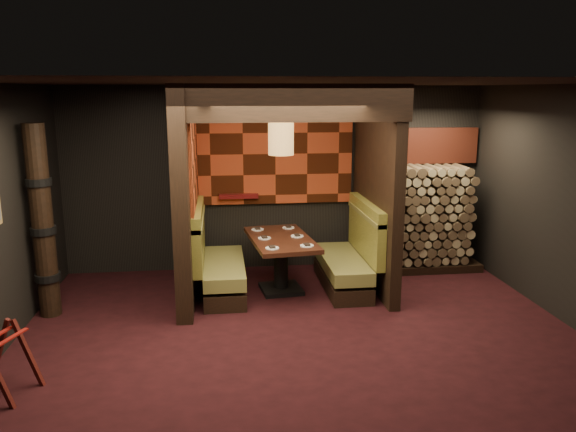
% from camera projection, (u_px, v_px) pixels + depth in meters
% --- Properties ---
extents(floor, '(6.50, 5.50, 0.02)m').
position_uv_depth(floor, '(302.00, 340.00, 6.41)').
color(floor, black).
rests_on(floor, ground).
extents(ceiling, '(6.50, 5.50, 0.02)m').
position_uv_depth(ceiling, '(303.00, 82.00, 5.78)').
color(ceiling, black).
rests_on(ceiling, ground).
extents(wall_back, '(6.50, 0.02, 2.85)m').
position_uv_depth(wall_back, '(277.00, 179.00, 8.77)').
color(wall_back, black).
rests_on(wall_back, ground).
extents(wall_front, '(6.50, 0.02, 2.85)m').
position_uv_depth(wall_front, '(369.00, 317.00, 3.42)').
color(wall_front, black).
rests_on(wall_front, ground).
extents(partition_left, '(0.20, 2.20, 2.85)m').
position_uv_depth(partition_left, '(185.00, 193.00, 7.53)').
color(partition_left, black).
rests_on(partition_left, floor).
extents(partition_right, '(0.15, 2.10, 2.85)m').
position_uv_depth(partition_right, '(376.00, 188.00, 7.90)').
color(partition_right, black).
rests_on(partition_right, floor).
extents(header_beam, '(2.85, 0.18, 0.44)m').
position_uv_depth(header_beam, '(292.00, 103.00, 6.50)').
color(header_beam, black).
rests_on(header_beam, partition_left).
extents(tapa_back_panel, '(2.40, 0.06, 1.55)m').
position_uv_depth(tapa_back_panel, '(275.00, 154.00, 8.63)').
color(tapa_back_panel, '#B03D1D').
rests_on(tapa_back_panel, wall_back).
extents(tapa_side_panel, '(0.04, 1.85, 1.45)m').
position_uv_depth(tapa_side_panel, '(194.00, 160.00, 7.62)').
color(tapa_side_panel, '#B03D1D').
rests_on(tapa_side_panel, partition_left).
extents(lacquer_shelf, '(0.60, 0.12, 0.07)m').
position_uv_depth(lacquer_shelf, '(239.00, 196.00, 8.64)').
color(lacquer_shelf, '#590F10').
rests_on(lacquer_shelf, wall_back).
extents(booth_bench_left, '(0.68, 1.60, 1.14)m').
position_uv_depth(booth_bench_left, '(216.00, 265.00, 7.80)').
color(booth_bench_left, black).
rests_on(booth_bench_left, floor).
extents(booth_bench_right, '(0.68, 1.60, 1.14)m').
position_uv_depth(booth_bench_right, '(350.00, 260.00, 8.03)').
color(booth_bench_right, black).
rests_on(booth_bench_right, floor).
extents(dining_table, '(0.97, 1.56, 0.78)m').
position_uv_depth(dining_table, '(281.00, 254.00, 7.82)').
color(dining_table, black).
rests_on(dining_table, floor).
extents(place_settings, '(0.76, 1.24, 0.03)m').
position_uv_depth(place_settings, '(281.00, 237.00, 7.77)').
color(place_settings, white).
rests_on(place_settings, dining_table).
extents(pendant_lamp, '(0.34, 0.34, 0.92)m').
position_uv_depth(pendant_lamp, '(281.00, 138.00, 7.42)').
color(pendant_lamp, '#AD7E41').
rests_on(pendant_lamp, ceiling).
extents(totem_column, '(0.31, 0.31, 2.40)m').
position_uv_depth(totem_column, '(42.00, 223.00, 6.85)').
color(totem_column, black).
rests_on(totem_column, floor).
extents(firewood_stack, '(1.73, 0.70, 1.64)m').
position_uv_depth(firewood_stack, '(425.00, 218.00, 8.78)').
color(firewood_stack, black).
rests_on(firewood_stack, floor).
extents(mosaic_header, '(1.83, 0.10, 0.56)m').
position_uv_depth(mosaic_header, '(421.00, 146.00, 8.85)').
color(mosaic_header, maroon).
rests_on(mosaic_header, wall_back).
extents(bay_front_post, '(0.08, 0.08, 2.85)m').
position_uv_depth(bay_front_post, '(377.00, 185.00, 8.16)').
color(bay_front_post, black).
rests_on(bay_front_post, floor).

